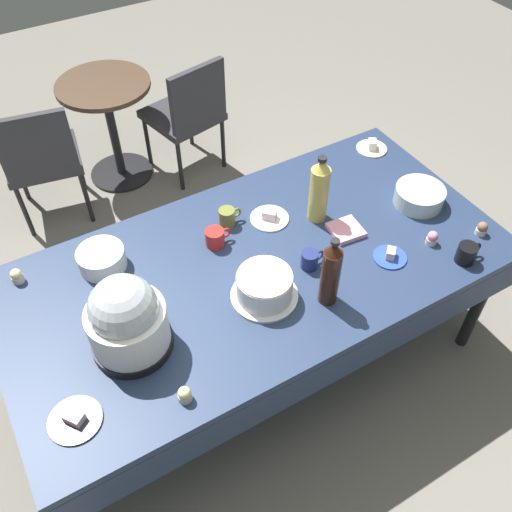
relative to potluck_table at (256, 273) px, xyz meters
The scene contains 24 objects.
ground 0.69m from the potluck_table, ahead, with size 9.00×9.00×0.00m, color slate.
potluck_table is the anchor object (origin of this frame).
frosted_layer_cake 0.22m from the potluck_table, 109.43° to the right, with size 0.28×0.28×0.13m.
slow_cooker 0.67m from the potluck_table, 168.45° to the right, with size 0.31×0.31×0.35m.
glass_salad_bowl 0.88m from the potluck_table, ahead, with size 0.24×0.24×0.09m, color #B2C6BC.
ceramic_snack_bowl 0.67m from the potluck_table, 150.84° to the left, with size 0.20×0.20×0.09m, color silver.
dessert_plate_cobalt 0.59m from the potluck_table, 26.71° to the right, with size 0.15×0.15×0.05m.
dessert_plate_cream 1.04m from the potluck_table, 23.04° to the left, with size 0.16×0.16×0.05m.
dessert_plate_white 0.30m from the potluck_table, 47.26° to the left, with size 0.18×0.18×0.05m.
dessert_plate_charcoal 0.96m from the potluck_table, 160.71° to the right, with size 0.19×0.19×0.04m.
cupcake_vanilla 0.80m from the potluck_table, 21.13° to the right, with size 0.05×0.05×0.07m.
cupcake_mint 1.04m from the potluck_table, 19.93° to the right, with size 0.05×0.05×0.07m.
cupcake_berry 1.01m from the potluck_table, 155.37° to the left, with size 0.05×0.05×0.07m.
cupcake_rose 0.70m from the potluck_table, 141.36° to the right, with size 0.05×0.05×0.07m.
soda_bottle_cola 0.41m from the potluck_table, 63.81° to the right, with size 0.08×0.08×0.34m.
soda_bottle_ginger_ale 0.47m from the potluck_table, 16.20° to the left, with size 0.09×0.09×0.35m.
coffee_mug_olive 0.30m from the potluck_table, 87.04° to the left, with size 0.11×0.07×0.08m.
coffee_mug_black 0.92m from the potluck_table, 28.87° to the right, with size 0.12×0.08×0.09m.
coffee_mug_red 0.24m from the potluck_table, 116.03° to the left, with size 0.12×0.09×0.08m.
coffee_mug_navy 0.25m from the potluck_table, 33.36° to the right, with size 0.11×0.07×0.08m.
paper_napkin_stack 0.46m from the potluck_table, ahead, with size 0.14×0.14×0.02m, color pink.
maroon_chair_left 1.72m from the potluck_table, 109.26° to the left, with size 0.51×0.51×0.85m.
maroon_chair_right 1.68m from the potluck_table, 75.52° to the left, with size 0.52×0.52×0.85m.
round_cafe_table 1.85m from the potluck_table, 91.56° to the left, with size 0.60×0.60×0.72m.
Camera 1 is at (-0.82, -1.40, 2.54)m, focal length 39.16 mm.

